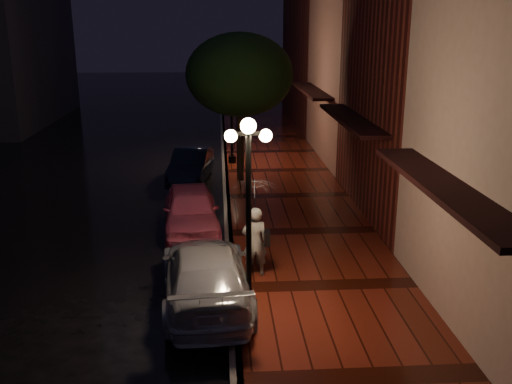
% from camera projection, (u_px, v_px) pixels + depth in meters
% --- Properties ---
extents(ground, '(120.00, 120.00, 0.00)m').
position_uv_depth(ground, '(229.00, 237.00, 17.34)').
color(ground, black).
rests_on(ground, ground).
extents(sidewalk, '(4.50, 60.00, 0.15)m').
position_uv_depth(sidewalk, '(302.00, 233.00, 17.46)').
color(sidewalk, '#4C180D').
rests_on(sidewalk, ground).
extents(curb, '(0.25, 60.00, 0.15)m').
position_uv_depth(curb, '(229.00, 235.00, 17.32)').
color(curb, '#595451').
rests_on(curb, ground).
extents(storefront_mid, '(5.00, 8.00, 11.00)m').
position_uv_depth(storefront_mid, '(445.00, 48.00, 18.12)').
color(storefront_mid, '#511914').
rests_on(storefront_mid, ground).
extents(storefront_far, '(5.00, 8.00, 9.00)m').
position_uv_depth(storefront_far, '(376.00, 63.00, 26.05)').
color(storefront_far, '#8C5951').
rests_on(storefront_far, ground).
extents(storefront_extra, '(5.00, 12.00, 10.00)m').
position_uv_depth(storefront_extra, '(334.00, 44.00, 35.47)').
color(storefront_extra, '#511914').
rests_on(storefront_extra, ground).
extents(streetlamp_near, '(0.96, 0.36, 4.31)m').
position_uv_depth(streetlamp_near, '(249.00, 207.00, 11.84)').
color(streetlamp_near, black).
rests_on(streetlamp_near, sidewalk).
extents(streetlamp_far, '(0.96, 0.36, 4.31)m').
position_uv_depth(streetlamp_far, '(232.00, 109.00, 25.22)').
color(streetlamp_far, black).
rests_on(streetlamp_far, sidewalk).
extents(street_tree, '(4.16, 4.16, 5.80)m').
position_uv_depth(street_tree, '(240.00, 77.00, 21.89)').
color(street_tree, black).
rests_on(street_tree, sidewalk).
extents(pink_car, '(1.98, 4.23, 1.40)m').
position_uv_depth(pink_car, '(191.00, 210.00, 17.65)').
color(pink_car, '#EF6286').
rests_on(pink_car, ground).
extents(navy_car, '(1.86, 4.13, 1.32)m').
position_uv_depth(navy_car, '(191.00, 165.00, 23.32)').
color(navy_car, black).
rests_on(navy_car, ground).
extents(silver_car, '(2.30, 4.97, 1.41)m').
position_uv_depth(silver_car, '(206.00, 275.00, 13.12)').
color(silver_car, '#ACACB3').
rests_on(silver_car, ground).
extents(woman_with_umbrella, '(1.04, 1.06, 2.51)m').
position_uv_depth(woman_with_umbrella, '(255.00, 213.00, 13.93)').
color(woman_with_umbrella, white).
rests_on(woman_with_umbrella, sidewalk).
extents(parking_meter, '(0.15, 0.13, 1.42)m').
position_uv_depth(parking_meter, '(249.00, 206.00, 17.01)').
color(parking_meter, black).
rests_on(parking_meter, sidewalk).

